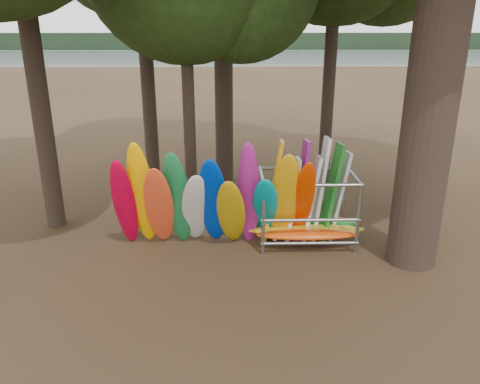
{
  "coord_description": "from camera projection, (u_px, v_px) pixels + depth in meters",
  "views": [
    {
      "loc": [
        -0.27,
        -10.32,
        5.61
      ],
      "look_at": [
        0.0,
        1.5,
        1.4
      ],
      "focal_mm": 35.0,
      "sensor_mm": 36.0,
      "label": 1
    }
  ],
  "objects": [
    {
      "name": "ground",
      "position": [
        241.0,
        265.0,
        11.61
      ],
      "size": [
        120.0,
        120.0,
        0.0
      ],
      "primitive_type": "plane",
      "color": "#47331E",
      "rests_on": "ground"
    },
    {
      "name": "lake",
      "position": [
        231.0,
        67.0,
        68.11
      ],
      "size": [
        160.0,
        160.0,
        0.0
      ],
      "primitive_type": "plane",
      "color": "gray",
      "rests_on": "ground"
    },
    {
      "name": "far_shore",
      "position": [
        230.0,
        41.0,
        114.53
      ],
      "size": [
        160.0,
        4.0,
        4.0
      ],
      "primitive_type": "cube",
      "color": "black",
      "rests_on": "ground"
    },
    {
      "name": "kayak_row",
      "position": [
        213.0,
        203.0,
        11.98
      ],
      "size": [
        5.15,
        2.05,
        3.2
      ],
      "color": "#B10025",
      "rests_on": "ground"
    },
    {
      "name": "storage_rack",
      "position": [
        306.0,
        210.0,
        12.62
      ],
      "size": [
        3.18,
        1.5,
        2.86
      ],
      "color": "gray",
      "rests_on": "ground"
    }
  ]
}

